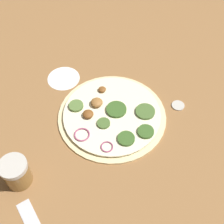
% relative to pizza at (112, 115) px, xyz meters
% --- Properties ---
extents(ground_plane, '(3.00, 3.00, 0.00)m').
position_rel_pizza_xyz_m(ground_plane, '(-0.00, 0.00, -0.01)').
color(ground_plane, olive).
extents(pizza, '(0.28, 0.28, 0.03)m').
position_rel_pizza_xyz_m(pizza, '(0.00, 0.00, 0.00)').
color(pizza, beige).
rests_on(pizza, ground_plane).
extents(spice_jar, '(0.06, 0.06, 0.07)m').
position_rel_pizza_xyz_m(spice_jar, '(-0.01, -0.28, 0.03)').
color(spice_jar, olive).
rests_on(spice_jar, ground_plane).
extents(loose_cap, '(0.03, 0.03, 0.01)m').
position_rel_pizza_xyz_m(loose_cap, '(0.09, 0.16, -0.00)').
color(loose_cap, beige).
rests_on(loose_cap, ground_plane).
extents(flour_patch, '(0.09, 0.09, 0.00)m').
position_rel_pizza_xyz_m(flour_patch, '(-0.20, -0.01, -0.01)').
color(flour_patch, white).
rests_on(flour_patch, ground_plane).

